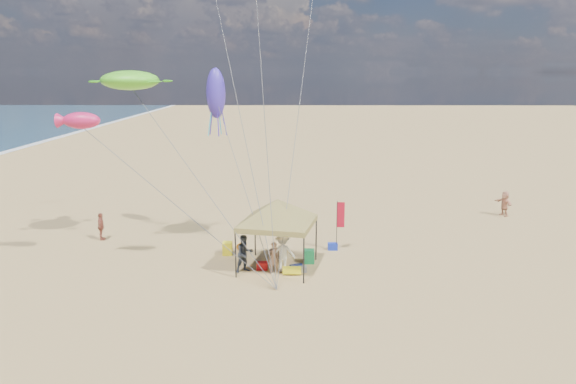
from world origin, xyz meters
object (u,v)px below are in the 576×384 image
at_px(cooler_red, 262,266).
at_px(chair_green, 309,256).
at_px(cooler_blue, 333,246).
at_px(chair_yellow, 227,248).
at_px(person_near_c, 283,253).
at_px(person_near_a, 273,257).
at_px(person_near_b, 245,254).
at_px(person_far_c, 505,204).
at_px(beach_cart, 292,270).
at_px(feather_flag, 340,218).
at_px(person_far_a, 101,226).
at_px(canopy_tent, 277,202).

height_order(cooler_red, chair_green, chair_green).
height_order(cooler_blue, chair_green, chair_green).
height_order(chair_yellow, person_near_c, person_near_c).
bearing_deg(person_near_a, person_near_b, -28.41).
xyz_separation_m(person_near_b, person_far_c, (16.85, 10.79, -0.08)).
height_order(beach_cart, person_near_a, person_near_a).
bearing_deg(chair_yellow, person_near_b, -65.70).
xyz_separation_m(person_near_a, person_near_c, (0.45, 0.18, 0.18)).
xyz_separation_m(person_near_a, person_near_b, (-1.41, 0.07, 0.16)).
bearing_deg(person_near_a, cooler_blue, -157.62).
xyz_separation_m(cooler_blue, person_near_b, (-4.58, -3.43, 0.75)).
relative_size(feather_flag, person_near_a, 1.79).
xyz_separation_m(person_far_a, person_far_c, (25.70, 5.64, 0.05)).
height_order(chair_green, person_near_b, person_near_b).
height_order(person_far_a, person_far_c, person_far_c).
xyz_separation_m(chair_yellow, person_near_b, (1.16, -2.58, 0.59)).
bearing_deg(person_far_a, person_far_c, -89.95).
relative_size(person_near_a, person_far_c, 0.91).
height_order(canopy_tent, cooler_blue, canopy_tent).
xyz_separation_m(canopy_tent, chair_yellow, (-2.77, 2.06, -3.08)).
distance_m(cooler_red, person_near_a, 0.92).
height_order(person_near_b, person_far_c, person_near_b).
bearing_deg(chair_green, beach_cart, -119.04).
height_order(person_near_b, person_far_a, person_near_b).
xyz_separation_m(cooler_red, beach_cart, (1.48, -0.64, 0.01)).
bearing_deg(cooler_blue, person_near_c, -129.31).
relative_size(chair_green, person_near_a, 0.45).
bearing_deg(chair_green, person_far_a, 162.36).
height_order(chair_green, person_far_a, person_far_a).
xyz_separation_m(feather_flag, chair_green, (-1.71, -1.95, -1.54)).
bearing_deg(person_far_a, cooler_red, -128.77).
bearing_deg(canopy_tent, cooler_red, -166.90).
bearing_deg(chair_green, person_near_a, -142.34).
bearing_deg(canopy_tent, person_near_a, -108.25).
bearing_deg(cooler_red, person_far_a, 153.55).
height_order(chair_green, person_near_c, person_near_c).
bearing_deg(person_near_c, person_near_a, 14.32).
bearing_deg(canopy_tent, person_near_c, -58.56).
bearing_deg(beach_cart, feather_flag, 53.86).
bearing_deg(person_far_a, chair_green, -119.96).
bearing_deg(person_near_c, canopy_tent, -65.84).
relative_size(feather_flag, person_near_c, 1.46).
bearing_deg(person_near_a, person_far_a, -52.47).
relative_size(feather_flag, chair_yellow, 4.01).
relative_size(chair_yellow, person_far_a, 0.43).
bearing_deg(person_far_c, person_near_a, -74.11).
xyz_separation_m(person_near_b, person_near_c, (1.85, 0.10, 0.02)).
bearing_deg(feather_flag, cooler_red, -144.33).
xyz_separation_m(canopy_tent, person_near_c, (0.25, -0.41, -2.47)).
height_order(beach_cart, person_near_b, person_near_b).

